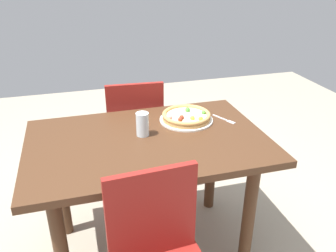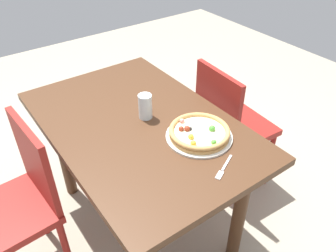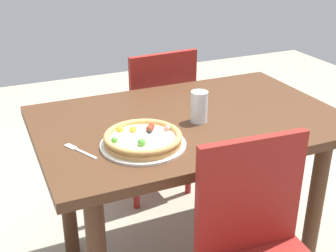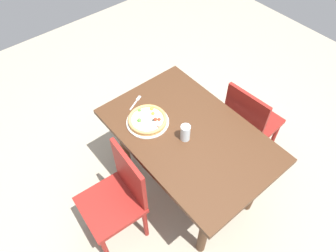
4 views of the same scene
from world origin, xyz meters
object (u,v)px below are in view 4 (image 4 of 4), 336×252
at_px(drinking_glass, 185,133).
at_px(chair_near, 118,197).
at_px(chair_far, 249,122).
at_px(fork, 136,102).
at_px(plate, 148,122).
at_px(dining_table, 188,143).
at_px(pizza, 148,120).

bearing_deg(drinking_glass, chair_near, -95.25).
xyz_separation_m(chair_near, chair_far, (0.13, 1.25, 0.00)).
bearing_deg(chair_far, chair_near, -99.60).
xyz_separation_m(chair_near, fork, (-0.46, 0.52, 0.26)).
bearing_deg(plate, chair_near, -63.18).
bearing_deg(drinking_glass, chair_far, 83.65).
bearing_deg(dining_table, chair_far, 81.73).
bearing_deg(pizza, chair_near, -63.23).
height_order(chair_near, drinking_glass, chair_near).
xyz_separation_m(chair_near, pizza, (-0.23, 0.46, 0.29)).
height_order(chair_near, fork, chair_near).
distance_m(pizza, drinking_glass, 0.31).
height_order(dining_table, chair_near, chair_near).
height_order(chair_far, plate, chair_far).
xyz_separation_m(chair_far, plate, (-0.36, -0.79, 0.26)).
bearing_deg(chair_near, chair_far, -91.97).
relative_size(plate, pizza, 1.10).
distance_m(dining_table, pizza, 0.35).
relative_size(chair_near, fork, 5.75).
bearing_deg(pizza, fork, 165.97).
relative_size(chair_near, chair_far, 1.00).
bearing_deg(drinking_glass, plate, -158.31).
xyz_separation_m(dining_table, drinking_glass, (0.02, -0.05, 0.18)).
xyz_separation_m(plate, fork, (-0.23, 0.06, -0.00)).
relative_size(dining_table, chair_far, 1.42).
height_order(chair_far, fork, chair_far).
relative_size(chair_near, pizza, 3.12).
bearing_deg(plate, fork, 165.75).
relative_size(fork, drinking_glass, 1.20).
bearing_deg(pizza, plate, -89.48).
bearing_deg(plate, pizza, 90.52).
bearing_deg(dining_table, pizza, -148.72).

